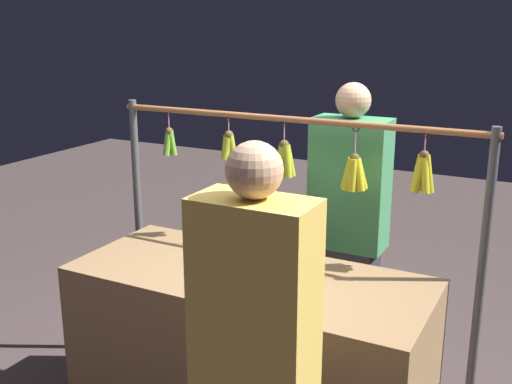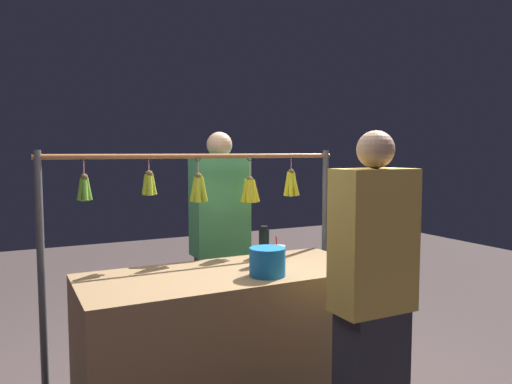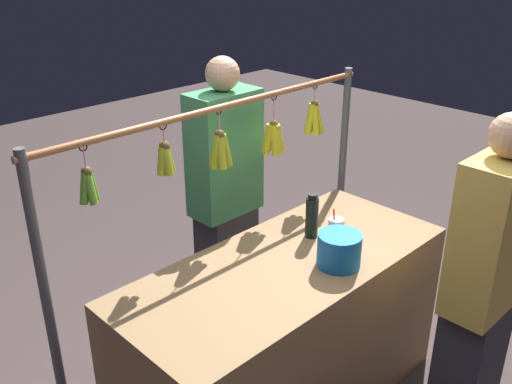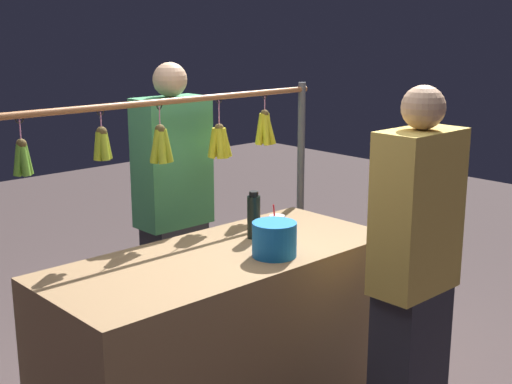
{
  "view_description": "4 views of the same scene",
  "coord_description": "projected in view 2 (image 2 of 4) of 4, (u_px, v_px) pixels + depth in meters",
  "views": [
    {
      "loc": [
        -1.3,
        2.42,
        2.04
      ],
      "look_at": [
        -0.04,
        0.0,
        1.28
      ],
      "focal_mm": 43.72,
      "sensor_mm": 36.0,
      "label": 1
    },
    {
      "loc": [
        1.15,
        2.61,
        1.59
      ],
      "look_at": [
        -0.18,
        0.0,
        1.34
      ],
      "focal_mm": 34.34,
      "sensor_mm": 36.0,
      "label": 2
    },
    {
      "loc": [
        1.75,
        1.57,
        2.3
      ],
      "look_at": [
        0.2,
        0.0,
        1.31
      ],
      "focal_mm": 39.95,
      "sensor_mm": 36.0,
      "label": 3
    },
    {
      "loc": [
        2.01,
        2.38,
        1.93
      ],
      "look_at": [
        -0.22,
        0.0,
        1.14
      ],
      "focal_mm": 48.91,
      "sensor_mm": 36.0,
      "label": 4
    }
  ],
  "objects": [
    {
      "name": "market_counter",
      "position": [
        229.0,
        343.0,
        2.93
      ],
      "size": [
        1.72,
        0.74,
        0.87
      ],
      "primitive_type": "cube",
      "color": "olive",
      "rests_on": "ground"
    },
    {
      "name": "display_rack",
      "position": [
        208.0,
        217.0,
        3.28
      ],
      "size": [
        2.04,
        0.13,
        1.59
      ],
      "color": "#4C4C51",
      "rests_on": "ground"
    },
    {
      "name": "water_bottle",
      "position": [
        264.0,
        246.0,
        3.09
      ],
      "size": [
        0.07,
        0.07,
        0.24
      ],
      "color": "black",
      "rests_on": "market_counter"
    },
    {
      "name": "drink_cup",
      "position": [
        279.0,
        257.0,
        2.99
      ],
      "size": [
        0.08,
        0.08,
        0.19
      ],
      "color": "silver",
      "rests_on": "market_counter"
    },
    {
      "name": "customer_person",
      "position": [
        372.0,
        304.0,
        2.41
      ],
      "size": [
        0.4,
        0.22,
        1.69
      ],
      "color": "#2D2D38",
      "rests_on": "ground"
    },
    {
      "name": "blue_bucket",
      "position": [
        267.0,
        262.0,
        2.8
      ],
      "size": [
        0.21,
        0.21,
        0.16
      ],
      "primitive_type": "cylinder",
      "color": "blue",
      "rests_on": "market_counter"
    },
    {
      "name": "vendor_person",
      "position": [
        220.0,
        250.0,
        3.64
      ],
      "size": [
        0.41,
        0.22,
        1.73
      ],
      "color": "#2D2D38",
      "rests_on": "ground"
    }
  ]
}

